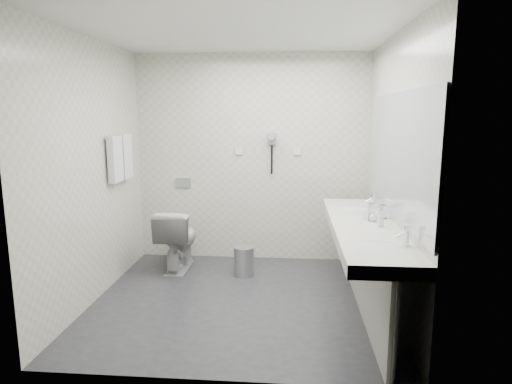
{
  "coord_description": "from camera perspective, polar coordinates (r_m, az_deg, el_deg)",
  "views": [
    {
      "loc": [
        0.49,
        -3.96,
        1.79
      ],
      "look_at": [
        0.15,
        0.15,
        1.05
      ],
      "focal_mm": 30.53,
      "sensor_mm": 36.0,
      "label": 1
    }
  ],
  "objects": [
    {
      "name": "switch_plate_a",
      "position": [
        5.3,
        -2.24,
        5.41
      ],
      "size": [
        0.09,
        0.02,
        0.09
      ],
      "primitive_type": "cube",
      "color": "silver",
      "rests_on": "wall_back"
    },
    {
      "name": "floor",
      "position": [
        4.37,
        -2.18,
        -13.99
      ],
      "size": [
        2.8,
        2.8,
        0.0
      ],
      "primitive_type": "plane",
      "color": "#28292E",
      "rests_on": "ground"
    },
    {
      "name": "glass_left",
      "position": [
        4.14,
        16.3,
        -2.51
      ],
      "size": [
        0.07,
        0.07,
        0.12
      ],
      "primitive_type": "cylinder",
      "rotation": [
        0.0,
        0.0,
        0.01
      ],
      "color": "silver",
      "rests_on": "vanity_counter"
    },
    {
      "name": "vanity_post_near",
      "position": [
        3.14,
        17.69,
        -17.1
      ],
      "size": [
        0.06,
        0.06,
        0.75
      ],
      "primitive_type": "cylinder",
      "color": "silver",
      "rests_on": "floor"
    },
    {
      "name": "soap_bottle_a",
      "position": [
        4.03,
        14.42,
        -2.82
      ],
      "size": [
        0.07,
        0.07,
        0.11
      ],
      "primitive_type": "imported",
      "rotation": [
        0.0,
        0.0,
        0.73
      ],
      "color": "silver",
      "rests_on": "vanity_counter"
    },
    {
      "name": "glass_right",
      "position": [
        4.26,
        14.9,
        -2.17
      ],
      "size": [
        0.07,
        0.07,
        0.11
      ],
      "primitive_type": "cylinder",
      "rotation": [
        0.0,
        0.0,
        0.26
      ],
      "color": "silver",
      "rests_on": "vanity_counter"
    },
    {
      "name": "pedal_bin",
      "position": [
        4.94,
        -1.58,
        -9.13
      ],
      "size": [
        0.28,
        0.28,
        0.32
      ],
      "primitive_type": "cylinder",
      "rotation": [
        0.0,
        0.0,
        -0.29
      ],
      "color": "#B2B5BA",
      "rests_on": "floor"
    },
    {
      "name": "soap_bottle_c",
      "position": [
        3.83,
        16.04,
        -3.41
      ],
      "size": [
        0.07,
        0.07,
        0.14
      ],
      "primitive_type": "imported",
      "rotation": [
        0.0,
        0.0,
        -0.34
      ],
      "color": "silver",
      "rests_on": "vanity_counter"
    },
    {
      "name": "wall_back",
      "position": [
        5.31,
        -0.6,
        4.34
      ],
      "size": [
        2.8,
        0.0,
        2.8
      ],
      "primitive_type": "plane",
      "rotation": [
        1.57,
        0.0,
        0.0
      ],
      "color": "beige",
      "rests_on": "floor"
    },
    {
      "name": "faucet_far",
      "position": [
        4.57,
        15.1,
        -1.09
      ],
      "size": [
        0.04,
        0.04,
        0.15
      ],
      "primitive_type": "cylinder",
      "color": "silver",
      "rests_on": "vanity_counter"
    },
    {
      "name": "towel_far",
      "position": [
        5.02,
        -16.74,
        4.49
      ],
      "size": [
        0.07,
        0.24,
        0.48
      ],
      "primitive_type": "cube",
      "color": "silver",
      "rests_on": "towel_rail"
    },
    {
      "name": "vanity_panel",
      "position": [
        4.07,
        13.99,
        -10.48
      ],
      "size": [
        0.03,
        2.15,
        0.75
      ],
      "primitive_type": "cube",
      "color": "gray",
      "rests_on": "floor"
    },
    {
      "name": "toilet",
      "position": [
        5.17,
        -10.24,
        -6.07
      ],
      "size": [
        0.41,
        0.71,
        0.72
      ],
      "primitive_type": "imported",
      "rotation": [
        0.0,
        0.0,
        3.13
      ],
      "color": "silver",
      "rests_on": "floor"
    },
    {
      "name": "mirror",
      "position": [
        3.88,
        18.11,
        4.64
      ],
      "size": [
        0.02,
        2.2,
        1.05
      ],
      "primitive_type": "cube",
      "color": "#B2BCC6",
      "rests_on": "wall_right"
    },
    {
      "name": "flush_plate",
      "position": [
        5.48,
        -9.5,
        1.22
      ],
      "size": [
        0.18,
        0.02,
        0.12
      ],
      "primitive_type": "cube",
      "color": "#B2B5BA",
      "rests_on": "wall_back"
    },
    {
      "name": "faucet_near",
      "position": [
        3.33,
        19.07,
        -5.45
      ],
      "size": [
        0.04,
        0.04,
        0.15
      ],
      "primitive_type": "cylinder",
      "color": "silver",
      "rests_on": "vanity_counter"
    },
    {
      "name": "bin_lid",
      "position": [
        4.88,
        -1.59,
        -7.29
      ],
      "size": [
        0.23,
        0.23,
        0.02
      ],
      "primitive_type": "cylinder",
      "color": "#B2B5BA",
      "rests_on": "pedal_bin"
    },
    {
      "name": "basin_near",
      "position": [
        3.32,
        15.69,
        -6.97
      ],
      "size": [
        0.4,
        0.31,
        0.05
      ],
      "primitive_type": "ellipsoid",
      "color": "silver",
      "rests_on": "vanity_counter"
    },
    {
      "name": "ceiling",
      "position": [
        4.05,
        -2.44,
        20.26
      ],
      "size": [
        2.8,
        2.8,
        0.0
      ],
      "primitive_type": "plane",
      "rotation": [
        3.14,
        0.0,
        0.0
      ],
      "color": "silver",
      "rests_on": "wall_back"
    },
    {
      "name": "wall_right",
      "position": [
        4.1,
        17.52,
        2.13
      ],
      "size": [
        0.0,
        2.6,
        2.6
      ],
      "primitive_type": "plane",
      "rotation": [
        1.57,
        0.0,
        -1.57
      ],
      "color": "beige",
      "rests_on": "floor"
    },
    {
      "name": "vanity_post_far",
      "position": [
        5.05,
        12.45,
        -6.33
      ],
      "size": [
        0.06,
        0.06,
        0.75
      ],
      "primitive_type": "cylinder",
      "color": "silver",
      "rests_on": "floor"
    },
    {
      "name": "switch_plate_b",
      "position": [
        5.27,
        5.38,
        5.34
      ],
      "size": [
        0.09,
        0.02,
        0.09
      ],
      "primitive_type": "cube",
      "color": "silver",
      "rests_on": "wall_back"
    },
    {
      "name": "towel_near",
      "position": [
        4.76,
        -17.96,
        4.13
      ],
      "size": [
        0.07,
        0.24,
        0.48
      ],
      "primitive_type": "cube",
      "color": "silver",
      "rests_on": "towel_rail"
    },
    {
      "name": "dryer_barrel",
      "position": [
        5.17,
        2.07,
        7.29
      ],
      "size": [
        0.08,
        0.14,
        0.08
      ],
      "primitive_type": "cylinder",
      "rotation": [
        1.57,
        0.0,
        0.0
      ],
      "color": "gray",
      "rests_on": "dryer_cradle"
    },
    {
      "name": "soap_bottle_b",
      "position": [
        4.01,
        15.14,
        -3.05
      ],
      "size": [
        0.1,
        0.1,
        0.1
      ],
      "primitive_type": "imported",
      "rotation": [
        0.0,
        0.0,
        -0.63
      ],
      "color": "silver",
      "rests_on": "vanity_counter"
    },
    {
      "name": "wall_left",
      "position": [
        4.42,
        -20.65,
        2.5
      ],
      "size": [
        0.0,
        2.6,
        2.6
      ],
      "primitive_type": "plane",
      "rotation": [
        1.57,
        0.0,
        1.57
      ],
      "color": "beige",
      "rests_on": "floor"
    },
    {
      "name": "dryer_cord",
      "position": [
        5.25,
        2.08,
        4.27
      ],
      "size": [
        0.02,
        0.02,
        0.35
      ],
      "primitive_type": "cylinder",
      "color": "black",
      "rests_on": "dryer_cradle"
    },
    {
      "name": "basin_far",
      "position": [
        4.56,
        12.64,
        -2.17
      ],
      "size": [
        0.4,
        0.31,
        0.05
      ],
      "primitive_type": "ellipsoid",
      "color": "silver",
      "rests_on": "vanity_counter"
    },
    {
      "name": "dryer_cradle",
      "position": [
        5.24,
        2.11,
        7.0
      ],
      "size": [
        0.1,
        0.04,
        0.14
      ],
      "primitive_type": "cube",
      "color": "gray",
      "rests_on": "wall_back"
    },
    {
      "name": "towel_rail",
      "position": [
        4.88,
        -17.58,
        6.88
      ],
      "size": [
        0.02,
        0.62,
        0.02
      ],
      "primitive_type": "cylinder",
      "rotation": [
        1.57,
        0.0,
        0.0
      ],
      "color": "silver",
      "rests_on": "wall_left"
    },
    {
      "name": "vanity_counter",
      "position": [
        3.94,
        13.9,
        -4.69
      ],
      "size": [
        0.55,
        2.2,
        0.1
      ],
      "primitive_type": "cube",
      "color": "silver",
      "rests_on": "floor"
    },
    {
      "name": "wall_front",
      "position": [
        2.76,
        -5.58,
        -1.18
      ],
      "size": [
        2.8,
        0.0,
        2.8
      ],
      "primitive_type": "plane",
      "rotation": [
        -1.57,
        0.0,
        0.0
      ],
      "color": "beige",
      "rests_on": "floor"
    }
  ]
}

